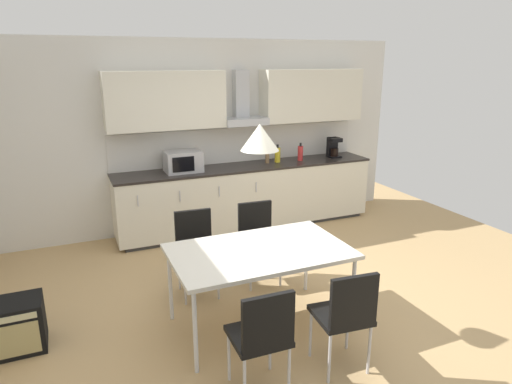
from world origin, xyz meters
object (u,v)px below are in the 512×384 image
object	(u,v)px
chair_far_left	(196,244)
pendant_lamp	(260,137)
bottle_yellow	(278,155)
chair_near_right	(346,311)
microwave	(183,161)
dining_table	(260,254)
coffee_maker	(333,147)
chair_far_right	(258,234)
bottle_brown	(267,155)
bottle_red	(300,153)
chair_near_left	(263,332)
guitar_amp	(11,327)

from	to	relation	value
chair_far_left	pendant_lamp	world-z (taller)	pendant_lamp
bottle_yellow	chair_far_left	distance (m)	2.41
chair_far_left	chair_near_right	bearing A→B (deg)	-68.13
microwave	dining_table	world-z (taller)	microwave
chair_far_left	coffee_maker	bearing A→B (deg)	31.11
dining_table	chair_far_right	size ratio (longest dim) A/B	1.80
bottle_brown	chair_far_left	xyz separation A→B (m)	(-1.56, -1.62, -0.50)
dining_table	bottle_red	bearing A→B (deg)	54.63
pendant_lamp	chair_near_right	bearing A→B (deg)	-68.17
chair_near_right	coffee_maker	bearing A→B (deg)	59.24
bottle_yellow	coffee_maker	bearing A→B (deg)	-0.16
dining_table	chair_near_left	size ratio (longest dim) A/B	1.80
coffee_maker	pendant_lamp	distance (m)	3.46
microwave	guitar_amp	size ratio (longest dim) A/B	0.92
chair_far_right	guitar_amp	world-z (taller)	chair_far_right
bottle_yellow	pendant_lamp	world-z (taller)	pendant_lamp
guitar_amp	chair_near_left	bearing A→B (deg)	-38.01
chair_near_left	chair_near_right	bearing A→B (deg)	0.03
bottle_red	bottle_yellow	bearing A→B (deg)	175.47
chair_far_right	pendant_lamp	xyz separation A→B (m)	(-0.36, -0.86, 1.22)
bottle_brown	bottle_red	distance (m)	0.53
bottle_brown	pendant_lamp	size ratio (longest dim) A/B	0.83
microwave	bottle_yellow	size ratio (longest dim) A/B	1.85
bottle_red	chair_far_left	xyz separation A→B (m)	(-2.08, -1.59, -0.50)
microwave	dining_table	size ratio (longest dim) A/B	0.31
guitar_amp	pendant_lamp	world-z (taller)	pendant_lamp
bottle_red	dining_table	distance (m)	3.01
guitar_amp	dining_table	bearing A→B (deg)	-13.01
bottle_yellow	guitar_amp	distance (m)	4.05
coffee_maker	bottle_red	distance (m)	0.59
coffee_maker	chair_near_right	size ratio (longest dim) A/B	0.34
bottle_red	dining_table	size ratio (longest dim) A/B	0.17
bottle_brown	bottle_red	bearing A→B (deg)	-3.78
bottle_yellow	pendant_lamp	bearing A→B (deg)	-119.04
bottle_red	guitar_amp	bearing A→B (deg)	-152.61
chair_near_right	chair_far_right	distance (m)	1.72
bottle_yellow	guitar_amp	xyz separation A→B (m)	(-3.43, -2.00, -0.81)
bottle_red	coffee_maker	bearing A→B (deg)	2.53
guitar_amp	bottle_yellow	bearing A→B (deg)	30.16
microwave	bottle_yellow	world-z (taller)	microwave
chair_near_left	bottle_yellow	bearing A→B (deg)	62.60
bottle_yellow	guitar_amp	bearing A→B (deg)	-149.84
bottle_red	chair_far_left	bearing A→B (deg)	-142.69
dining_table	chair_near_left	world-z (taller)	chair_near_left
coffee_maker	chair_far_right	distance (m)	2.60
chair_far_left	chair_near_right	world-z (taller)	same
microwave	dining_table	distance (m)	2.47
bottle_brown	chair_far_left	distance (m)	2.30
bottle_yellow	bottle_red	xyz separation A→B (m)	(0.36, -0.03, 0.00)
bottle_red	chair_far_left	size ratio (longest dim) A/B	0.30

